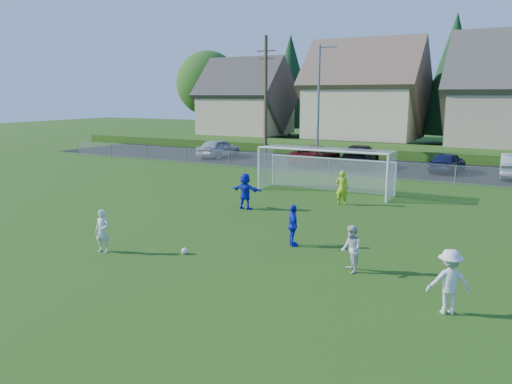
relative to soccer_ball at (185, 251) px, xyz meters
The scene contains 20 objects.
ground 3.44m from the soccer_ball, 85.48° to the right, with size 160.00×160.00×0.00m, color #193D0C.
asphalt_lot 24.07m from the soccer_ball, 89.35° to the left, with size 60.00×60.00×0.00m, color black.
grass_embankment 31.57m from the soccer_ball, 89.51° to the left, with size 70.00×6.00×0.80m, color #1E420F.
soccer_ball is the anchor object (origin of this frame).
player_white_a 2.91m from the soccer_ball, 155.53° to the right, with size 0.54×0.36×1.49m, color silver.
player_white_b 5.65m from the soccer_ball, 10.48° to the left, with size 0.71×0.55×1.46m, color silver.
player_white_c 8.61m from the soccer_ball, ahead, with size 1.06×0.61×1.65m, color silver.
player_blue_a 3.93m from the soccer_ball, 42.84° to the left, with size 0.88×0.37×1.51m, color #1523CD.
player_blue_b 7.17m from the soccer_ball, 103.04° to the left, with size 1.59×0.50×1.71m, color #1523CD.
goalkeeper 10.31m from the soccer_ball, 78.26° to the left, with size 0.62×0.40×1.69m, color #9ED018.
car_a 26.89m from the soccer_ball, 120.48° to the left, with size 1.88×4.67×1.59m, color #B3B6BB.
car_c 23.46m from the soccer_ball, 101.15° to the left, with size 2.46×5.33×1.48m, color #56090C.
car_d 23.65m from the soccer_ball, 92.86° to the left, with size 2.30×5.65×1.64m, color black.
car_e 24.18m from the soccer_ball, 77.84° to the left, with size 1.69×4.21×1.43m, color #11183E.
soccer_goal 12.71m from the soccer_ball, 88.77° to the left, with size 7.42×1.90×2.50m.
chainlink_fence 18.58m from the soccer_ball, 89.16° to the left, with size 52.06×0.06×1.20m.
streetlight 23.43m from the soccer_ball, 100.48° to the left, with size 1.38×0.18×9.00m.
utility_pole 25.81m from the soccer_ball, 111.38° to the left, with size 1.60×0.26×10.00m.
houses_row 39.76m from the soccer_ball, 86.71° to the left, with size 53.90×11.45×13.27m.
tree_row 45.83m from the soccer_ball, 88.34° to the left, with size 65.98×12.36×13.80m.
Camera 1 is at (9.69, -9.68, 5.34)m, focal length 35.00 mm.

